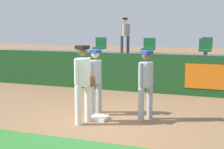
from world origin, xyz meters
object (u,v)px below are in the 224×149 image
Objects in this scene: player_coach_visitor at (146,80)px; seat_front_left at (100,46)px; seat_front_center at (149,47)px; spectator_hooded at (125,33)px; player_fielder_home at (83,79)px; seat_back_right at (207,46)px; seat_front_right at (205,48)px; player_runner_visitor at (95,77)px; first_base at (99,118)px.

player_coach_visitor is 5.59m from seat_front_left.
seat_front_center is 0.49× the size of spectator_hooded.
spectator_hooded reaches higher than player_fielder_home.
seat_back_right is at bearing 22.76° from seat_front_left.
seat_front_center is (-0.91, 4.68, 0.52)m from player_coach_visitor.
seat_front_left is at bearing -144.16° from player_fielder_home.
seat_front_center is 2.16m from seat_front_right.
player_coach_visitor reaches higher than player_runner_visitor.
seat_back_right is (1.29, 6.48, 0.52)m from player_coach_visitor.
seat_front_right is at bearing -90.97° from seat_back_right.
first_base is at bearing -115.19° from seat_front_right.
player_runner_visitor is 2.04× the size of seat_front_center.
first_base is 1.50m from player_coach_visitor.
player_coach_visitor is 2.07× the size of seat_front_right.
spectator_hooded is (0.41, 2.35, 0.53)m from seat_front_left.
seat_back_right is at bearing 152.02° from spectator_hooded.
seat_front_right reaches higher than player_fielder_home.
first_base is 0.23× the size of player_coach_visitor.
first_base is 0.21× the size of player_fielder_home.
player_fielder_home is at bearing -110.29° from seat_back_right.
seat_front_center is at bearing 0.00° from seat_front_left.
seat_back_right is (2.19, 1.80, -0.00)m from seat_front_center.
spectator_hooded is at bearing -152.08° from player_fielder_home.
seat_back_right and seat_front_left have the same top height.
player_coach_visitor is 7.57m from spectator_hooded.
seat_front_center is (0.46, 5.38, 0.44)m from player_fielder_home.
player_coach_visitor is (1.39, -0.13, 0.01)m from player_runner_visitor.
player_fielder_home is 1.54m from player_coach_visitor.
player_fielder_home is 6.00m from seat_front_right.
player_coach_visitor is (1.10, 0.34, 0.97)m from first_base.
spectator_hooded is (-2.59, 7.03, 1.05)m from player_coach_visitor.
seat_front_center is at bearing 105.75° from spectator_hooded.
player_runner_visitor is at bearing -70.45° from seat_front_left.
seat_front_left is 0.49× the size of spectator_hooded.
seat_back_right is at bearing -159.61° from player_coach_visitor.
spectator_hooded is at bearing 148.55° from seat_front_right.
player_runner_visitor is 2.04× the size of seat_front_right.
seat_front_left reaches higher than first_base.
spectator_hooded reaches higher than player_coach_visitor.
seat_front_center is at bearing -169.62° from player_runner_visitor.
spectator_hooded reaches higher than seat_front_center.
seat_front_right is at bearing 172.93° from player_fielder_home.
spectator_hooded reaches higher than first_base.
spectator_hooded is at bearing -153.69° from player_runner_visitor.
player_coach_visitor is at bearing -105.02° from seat_front_right.
seat_front_center and seat_front_right have the same top height.
player_fielder_home is 1.08× the size of spectator_hooded.
seat_front_right is (2.16, -0.00, -0.00)m from seat_front_center.
first_base is 1.10m from player_runner_visitor.
spectator_hooded is (-3.88, 0.55, 0.53)m from seat_back_right.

